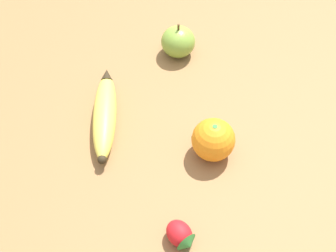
{
  "coord_description": "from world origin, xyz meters",
  "views": [
    {
      "loc": [
        0.43,
        0.34,
        0.68
      ],
      "look_at": [
        0.04,
        0.04,
        0.03
      ],
      "focal_mm": 50.0,
      "sensor_mm": 36.0,
      "label": 1
    }
  ],
  "objects_px": {
    "banana": "(105,114)",
    "orange": "(213,140)",
    "strawberry": "(181,235)",
    "apple": "(178,42)"
  },
  "relations": [
    {
      "from": "banana",
      "to": "strawberry",
      "type": "height_order",
      "value": "banana"
    },
    {
      "from": "strawberry",
      "to": "apple",
      "type": "bearing_deg",
      "value": 142.93
    },
    {
      "from": "strawberry",
      "to": "apple",
      "type": "relative_size",
      "value": 0.77
    },
    {
      "from": "banana",
      "to": "apple",
      "type": "distance_m",
      "value": 0.23
    },
    {
      "from": "orange",
      "to": "strawberry",
      "type": "distance_m",
      "value": 0.17
    },
    {
      "from": "banana",
      "to": "orange",
      "type": "xyz_separation_m",
      "value": [
        -0.06,
        0.19,
        0.02
      ]
    },
    {
      "from": "banana",
      "to": "orange",
      "type": "height_order",
      "value": "orange"
    },
    {
      "from": "strawberry",
      "to": "banana",
      "type": "bearing_deg",
      "value": 172.98
    },
    {
      "from": "strawberry",
      "to": "apple",
      "type": "distance_m",
      "value": 0.41
    },
    {
      "from": "orange",
      "to": "strawberry",
      "type": "relative_size",
      "value": 1.29
    }
  ]
}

